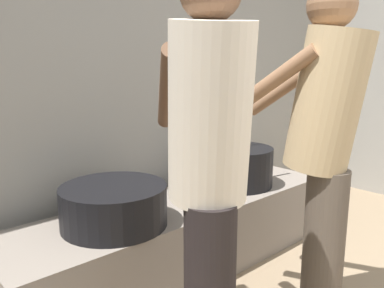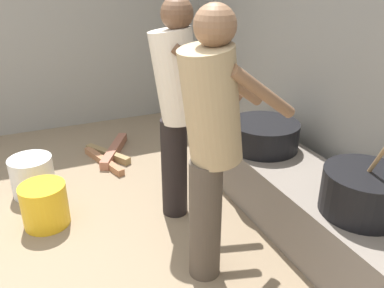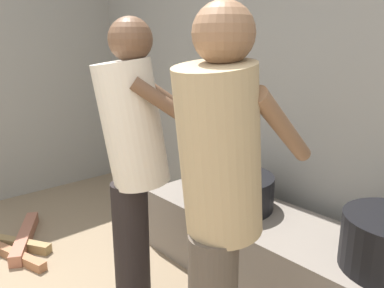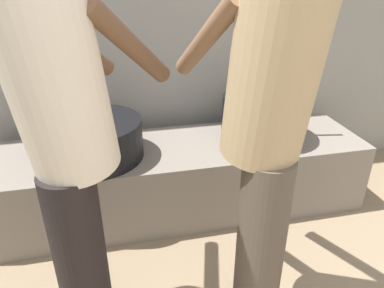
% 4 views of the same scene
% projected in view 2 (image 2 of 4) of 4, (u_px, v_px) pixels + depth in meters
% --- Properties ---
extents(ground_plane, '(10.92, 10.92, 0.00)m').
position_uv_depth(ground_plane, '(28.00, 283.00, 2.48)').
color(ground_plane, '#847056').
extents(block_enclosure_rear, '(5.66, 0.20, 2.47)m').
position_uv_depth(block_enclosure_rear, '(361.00, 54.00, 2.85)').
color(block_enclosure_rear, gray).
rests_on(block_enclosure_rear, ground_plane).
extents(hearth_ledge, '(2.28, 0.60, 0.45)m').
position_uv_depth(hearth_ledge, '(302.00, 201.00, 2.93)').
color(hearth_ledge, slate).
rests_on(hearth_ledge, ground_plane).
extents(cooking_pot_main, '(0.50, 0.50, 0.73)m').
position_uv_depth(cooking_pot_main, '(364.00, 192.00, 2.36)').
color(cooking_pot_main, black).
rests_on(cooking_pot_main, hearth_ledge).
extents(cooking_pot_secondary, '(0.56, 0.56, 0.22)m').
position_uv_depth(cooking_pot_secondary, '(264.00, 135.00, 3.21)').
color(cooking_pot_secondary, black).
rests_on(cooking_pot_secondary, hearth_ledge).
extents(cook_in_tan_shirt, '(0.44, 0.73, 1.66)m').
position_uv_depth(cook_in_tan_shirt, '(212.00, 136.00, 2.20)').
color(cook_in_tan_shirt, '#4C4238').
rests_on(cook_in_tan_shirt, ground_plane).
extents(cook_in_cream_shirt, '(0.65, 0.74, 1.64)m').
position_uv_depth(cook_in_cream_shirt, '(177.00, 100.00, 2.81)').
color(cook_in_cream_shirt, black).
rests_on(cook_in_cream_shirt, ground_plane).
extents(bucket_white_plastic, '(0.36, 0.36, 0.34)m').
position_uv_depth(bucket_white_plastic, '(33.00, 176.00, 3.39)').
color(bucket_white_plastic, silver).
rests_on(bucket_white_plastic, ground_plane).
extents(bucket_yellow_plastic, '(0.34, 0.34, 0.34)m').
position_uv_depth(bucket_yellow_plastic, '(45.00, 205.00, 2.98)').
color(bucket_yellow_plastic, gold).
rests_on(bucket_yellow_plastic, ground_plane).
extents(firewood_pile, '(0.86, 0.50, 0.09)m').
position_uv_depth(firewood_pile, '(110.00, 154.00, 4.08)').
color(firewood_pile, '#A06946').
rests_on(firewood_pile, ground_plane).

